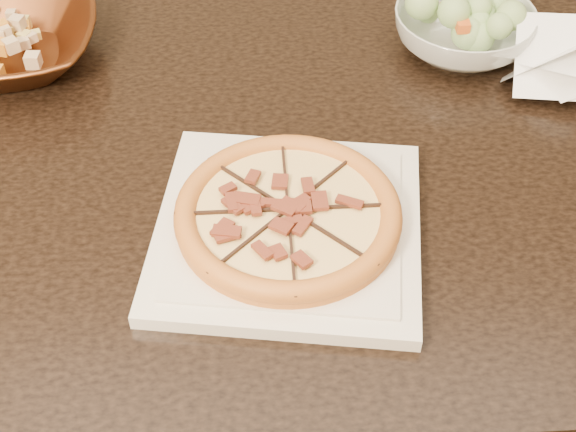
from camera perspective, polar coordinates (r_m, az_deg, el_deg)
name	(u,v)px	position (r m, az deg, el deg)	size (l,w,h in m)	color
dining_table	(190,203)	(1.11, -6.97, 0.95)	(1.35, 0.88, 0.75)	black
plate	(288,228)	(0.90, 0.00, -0.86)	(0.33, 0.33, 0.02)	beige
pizza	(288,214)	(0.89, 0.00, 0.17)	(0.25, 0.25, 0.03)	#CC7633
bronze_bowl	(4,42)	(1.22, -19.57, 11.57)	(0.27, 0.27, 0.07)	#5E3017
salad_bowl	(463,31)	(1.20, 12.35, 12.71)	(0.20, 0.20, 0.06)	silver
salad	(468,1)	(1.18, 12.69, 14.69)	(0.10, 0.10, 0.04)	#A5CE74
cling_film	(560,61)	(1.19, 18.77, 10.39)	(0.16, 0.13, 0.05)	white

